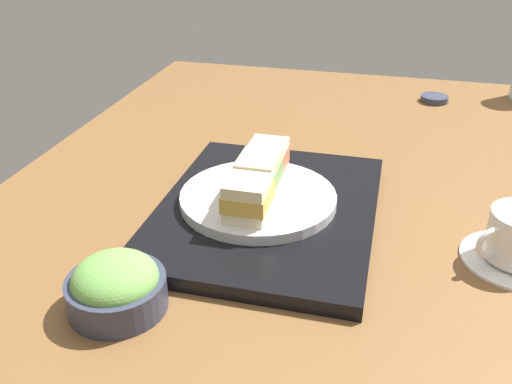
{
  "coord_description": "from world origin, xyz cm",
  "views": [
    {
      "loc": [
        72.25,
        9.26,
        41.54
      ],
      "look_at": [
        7.0,
        -7.35,
        5.0
      ],
      "focal_mm": 39.15,
      "sensor_mm": 36.0,
      "label": 1
    }
  ],
  "objects": [
    {
      "name": "ground_plane",
      "position": [
        0.0,
        0.0,
        -1.5
      ],
      "size": [
        140.0,
        100.0,
        3.0
      ],
      "primitive_type": "cube",
      "color": "brown"
    },
    {
      "name": "serving_tray",
      "position": [
        4.9,
        -6.16,
        1.02
      ],
      "size": [
        38.74,
        30.22,
        2.04
      ],
      "primitive_type": "cube",
      "color": "black",
      "rests_on": "ground_plane"
    },
    {
      "name": "sandwich_plate",
      "position": [
        4.77,
        -7.61,
        2.79
      ],
      "size": [
        22.32,
        22.32,
        1.49
      ],
      "primitive_type": "cylinder",
      "color": "silver",
      "rests_on": "serving_tray"
    },
    {
      "name": "sandwich_near",
      "position": [
        -1.13,
        -7.72,
        6.12
      ],
      "size": [
        7.11,
        5.51,
        5.17
      ],
      "color": "#EFE5C1",
      "rests_on": "sandwich_plate"
    },
    {
      "name": "sandwich_middle",
      "position": [
        4.77,
        -7.61,
        6.39
      ],
      "size": [
        6.93,
        5.61,
        5.71
      ],
      "color": "beige",
      "rests_on": "sandwich_plate"
    },
    {
      "name": "sandwich_far",
      "position": [
        10.66,
        -7.49,
        6.2
      ],
      "size": [
        7.02,
        5.78,
        5.32
      ],
      "color": "beige",
      "rests_on": "sandwich_plate"
    },
    {
      "name": "salad_bowl",
      "position": [
        28.31,
        -17.93,
        2.91
      ],
      "size": [
        11.16,
        11.16,
        6.52
      ],
      "color": "#33384C",
      "rests_on": "ground_plane"
    },
    {
      "name": "small_sauce_dish",
      "position": [
        -52.74,
        18.41,
        0.68
      ],
      "size": [
        5.97,
        5.97,
        1.36
      ],
      "primitive_type": "cylinder",
      "color": "#33384C",
      "rests_on": "ground_plane"
    }
  ]
}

